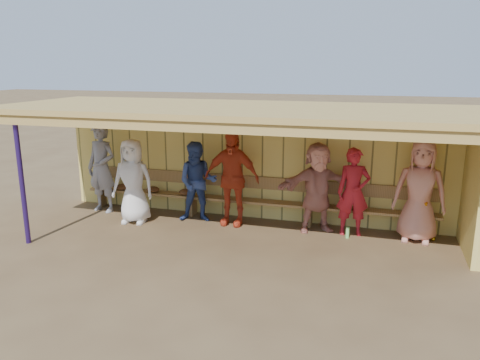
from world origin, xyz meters
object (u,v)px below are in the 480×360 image
Objects in this scene: player_g at (353,192)px; player_h at (420,191)px; bench at (250,196)px; player_f at (317,187)px; player_d at (232,178)px; player_c at (198,182)px; player_a at (102,168)px; player_b at (133,181)px.

player_h is at bearing -10.01° from player_g.
player_f is at bearing -11.91° from bench.
player_f is at bearing 169.99° from player_g.
bench is at bearing 54.47° from player_d.
player_a is at bearing 165.79° from player_c.
bench is at bearing -179.40° from player_h.
player_g is 1.20m from player_h.
player_d is 2.43m from player_g.
player_d is at bearing -12.47° from player_c.
player_h is at bearing -5.24° from bench.
player_d reaches higher than player_c.
bench is (3.33, 0.38, -0.47)m from player_a.
player_c is 2.48m from player_f.
player_g is at bearing 0.57° from player_b.
player_g is (5.47, 0.07, -0.14)m from player_a.
player_h is at bearing -0.95° from player_b.
player_c is 3.17m from player_g.
bench is (0.29, 0.40, -0.46)m from player_d.
player_d is at bearing -172.72° from player_h.
player_a is 2.30m from player_c.
player_a reaches higher than bench.
player_f reaches higher than bench.
player_f reaches higher than player_c.
player_b is at bearing -16.03° from player_a.
player_d is 0.26× the size of bench.
player_a is 0.26× the size of bench.
player_d is at bearing 6.61° from player_b.
player_d is 1.15× the size of player_g.
player_b reaches higher than player_c.
player_h is (6.66, 0.07, -0.03)m from player_a.
player_g is at bearing -174.17° from player_h.
player_g is 0.22× the size of bench.
player_a is at bearing -173.53° from player_h.
player_f is at bearing 1.89° from player_b.
player_b is at bearing -166.12° from player_d.
player_c is 0.86× the size of player_d.
player_a reaches higher than player_h.
player_c is 0.95× the size of player_f.
player_b is (1.04, -0.49, -0.11)m from player_a.
player_g is (4.42, 0.56, -0.03)m from player_b.
player_d is (3.04, -0.02, -0.01)m from player_a.
player_f is (1.74, 0.09, -0.09)m from player_d.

